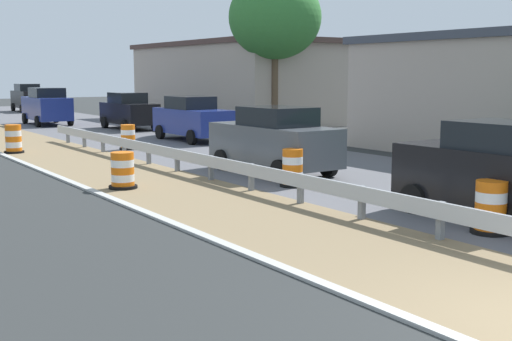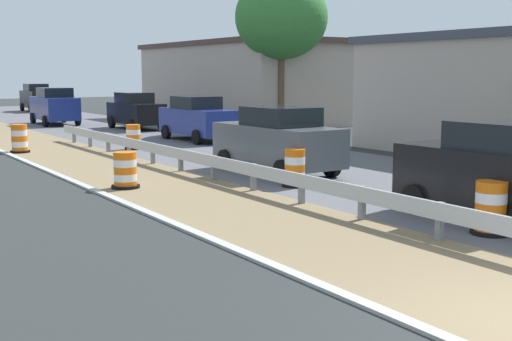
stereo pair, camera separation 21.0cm
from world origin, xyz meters
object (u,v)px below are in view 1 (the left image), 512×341
(traffic_barrel_far, at_px, (14,140))
(car_trailing_far_lane, at_px, (496,171))
(traffic_barrel_mid, at_px, (123,172))
(car_lead_near_lane, at_px, (274,140))
(traffic_barrel_close, at_px, (293,170))
(car_lead_far_lane, at_px, (47,106))
(car_distant_a, at_px, (192,118))
(traffic_barrel_nearest, at_px, (491,210))
(traffic_barrel_farther, at_px, (128,138))
(car_trailing_near_lane, at_px, (28,98))
(car_mid_far_lane, at_px, (129,111))

(traffic_barrel_far, relative_size, car_trailing_far_lane, 0.27)
(traffic_barrel_mid, relative_size, car_lead_near_lane, 0.21)
(traffic_barrel_close, xyz_separation_m, car_lead_near_lane, (0.98, 2.22, 0.55))
(traffic_barrel_close, bearing_deg, car_lead_far_lane, 87.40)
(car_lead_near_lane, height_order, car_lead_far_lane, car_lead_far_lane)
(traffic_barrel_mid, height_order, car_distant_a, car_distant_a)
(traffic_barrel_nearest, height_order, traffic_barrel_farther, traffic_barrel_nearest)
(car_lead_far_lane, bearing_deg, car_lead_near_lane, -178.52)
(traffic_barrel_nearest, bearing_deg, traffic_barrel_farther, 90.03)
(traffic_barrel_nearest, bearing_deg, traffic_barrel_mid, 113.81)
(car_trailing_near_lane, xyz_separation_m, car_distant_a, (-0.34, -27.78, -0.10))
(traffic_barrel_mid, bearing_deg, traffic_barrel_farther, 65.92)
(traffic_barrel_mid, height_order, traffic_barrel_farther, traffic_barrel_farther)
(traffic_barrel_close, distance_m, car_trailing_near_lane, 40.39)
(car_trailing_far_lane, relative_size, car_distant_a, 0.87)
(car_trailing_far_lane, height_order, car_distant_a, car_trailing_far_lane)
(traffic_barrel_nearest, height_order, traffic_barrel_mid, traffic_barrel_nearest)
(car_lead_far_lane, distance_m, car_distant_a, 13.36)
(car_distant_a, bearing_deg, traffic_barrel_close, -16.48)
(car_trailing_near_lane, height_order, car_lead_far_lane, car_trailing_near_lane)
(car_lead_near_lane, bearing_deg, car_trailing_far_lane, 178.79)
(traffic_barrel_far, relative_size, car_lead_near_lane, 0.24)
(traffic_barrel_nearest, xyz_separation_m, car_distant_a, (3.82, 18.67, 0.54))
(car_lead_near_lane, distance_m, car_mid_far_lane, 17.90)
(traffic_barrel_nearest, height_order, car_lead_far_lane, car_lead_far_lane)
(car_lead_near_lane, xyz_separation_m, car_mid_far_lane, (2.93, 17.66, -0.02))
(traffic_barrel_close, bearing_deg, traffic_barrel_mid, 149.75)
(traffic_barrel_close, xyz_separation_m, traffic_barrel_far, (-4.18, 11.98, 0.03))
(car_lead_near_lane, bearing_deg, traffic_barrel_mid, 88.27)
(traffic_barrel_far, xyz_separation_m, traffic_barrel_farther, (4.07, -1.32, -0.04))
(traffic_barrel_far, bearing_deg, traffic_barrel_farther, -17.97)
(traffic_barrel_close, distance_m, traffic_barrel_farther, 10.66)
(traffic_barrel_nearest, distance_m, car_distant_a, 19.07)
(car_lead_near_lane, xyz_separation_m, car_distant_a, (2.75, 10.18, -0.01))
(traffic_barrel_far, bearing_deg, traffic_barrel_nearest, -77.40)
(car_lead_far_lane, xyz_separation_m, car_distant_a, (2.57, -13.11, -0.09))
(car_trailing_far_lane, bearing_deg, traffic_barrel_farther, 3.42)
(traffic_barrel_nearest, distance_m, traffic_barrel_close, 6.28)
(traffic_barrel_mid, distance_m, traffic_barrel_far, 9.73)
(traffic_barrel_nearest, distance_m, traffic_barrel_mid, 9.33)
(car_lead_near_lane, bearing_deg, car_lead_far_lane, -1.75)
(traffic_barrel_nearest, xyz_separation_m, car_lead_far_lane, (1.25, 31.78, 0.64))
(traffic_barrel_nearest, relative_size, traffic_barrel_far, 0.93)
(traffic_barrel_nearest, bearing_deg, car_distant_a, 78.44)
(traffic_barrel_far, height_order, traffic_barrel_farther, traffic_barrel_far)
(car_trailing_near_lane, relative_size, car_distant_a, 0.94)
(car_trailing_near_lane, bearing_deg, car_lead_far_lane, -10.04)
(traffic_barrel_farther, bearing_deg, car_trailing_far_lane, -86.15)
(traffic_barrel_nearest, relative_size, traffic_barrel_close, 0.99)
(traffic_barrel_close, relative_size, car_distant_a, 0.22)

